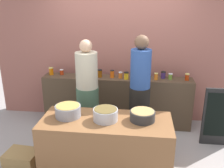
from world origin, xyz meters
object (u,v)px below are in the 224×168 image
preserve_jar_1 (62,72)px  cook_with_tongs (88,96)px  preserve_jar_9 (163,75)px  cook_in_cap (140,96)px  preserve_jar_4 (100,73)px  preserve_jar_10 (170,76)px  bread_crate (22,159)px  preserve_jar_0 (51,71)px  preserve_jar_8 (156,76)px  cooking_pot_center (106,114)px  preserve_jar_7 (126,76)px  cooking_pot_left (68,111)px  preserve_jar_3 (90,73)px  preserve_jar_6 (120,75)px  chalkboard_sign (218,117)px  preserve_jar_11 (187,77)px  cooking_pot_right (142,116)px  preserve_jar_2 (82,73)px  preserve_jar_5 (112,74)px

preserve_jar_1 → cook_with_tongs: bearing=-46.2°
preserve_jar_9 → cook_in_cap: (-0.40, -0.67, -0.16)m
preserve_jar_4 → cook_in_cap: (0.73, -0.60, -0.17)m
preserve_jar_10 → bread_crate: bearing=-146.0°
preserve_jar_0 → preserve_jar_8: (1.92, -0.07, -0.01)m
preserve_jar_9 → cooking_pot_center: preserve_jar_9 is taller
cook_with_tongs → preserve_jar_9: bearing=27.8°
preserve_jar_7 → cooking_pot_left: 1.46m
preserve_jar_0 → bread_crate: bearing=-88.9°
preserve_jar_8 → bread_crate: preserve_jar_8 is taller
preserve_jar_3 → preserve_jar_10: bearing=0.8°
preserve_jar_9 → preserve_jar_8: bearing=-141.8°
cooking_pot_center → preserve_jar_0: bearing=130.7°
preserve_jar_6 → chalkboard_sign: preserve_jar_6 is taller
preserve_jar_10 → cooking_pot_center: preserve_jar_10 is taller
chalkboard_sign → preserve_jar_4: bearing=165.1°
preserve_jar_6 → preserve_jar_11: 1.16m
preserve_jar_11 → bread_crate: bearing=-149.6°
preserve_jar_3 → cook_in_cap: cook_in_cap is taller
cook_in_cap → bread_crate: (-1.63, -0.83, -0.71)m
preserve_jar_6 → preserve_jar_8: 0.63m
preserve_jar_6 → cook_in_cap: (0.35, -0.58, -0.16)m
preserve_jar_3 → cook_with_tongs: size_ratio=0.09×
cook_with_tongs → cooking_pot_center: bearing=-62.9°
preserve_jar_0 → cook_with_tongs: (0.82, -0.62, -0.22)m
cooking_pot_right → cook_in_cap: (-0.05, 0.74, -0.03)m
preserve_jar_6 → preserve_jar_2: bearing=177.0°
preserve_jar_3 → preserve_jar_7: 0.67m
preserve_jar_2 → preserve_jar_8: 1.33m
cook_in_cap → bread_crate: bearing=-153.0°
preserve_jar_9 → preserve_jar_3: bearing=-177.1°
bread_crate → cooking_pot_center: bearing=1.7°
preserve_jar_5 → cooking_pot_center: (0.08, -1.39, -0.12)m
preserve_jar_0 → preserve_jar_11: preserve_jar_0 is taller
preserve_jar_5 → preserve_jar_3: bearing=179.5°
chalkboard_sign → preserve_jar_10: bearing=142.6°
preserve_jar_2 → preserve_jar_3: preserve_jar_3 is taller
cooking_pot_left → cooking_pot_right: 0.98m
preserve_jar_9 → preserve_jar_11: 0.41m
preserve_jar_5 → cook_with_tongs: size_ratio=0.08×
cooking_pot_center → cook_in_cap: size_ratio=0.18×
preserve_jar_1 → bread_crate: bearing=-96.3°
preserve_jar_0 → preserve_jar_3: preserve_jar_3 is taller
preserve_jar_3 → preserve_jar_7: size_ratio=1.10×
preserve_jar_0 → cooking_pot_right: size_ratio=0.43×
preserve_jar_9 → preserve_jar_10: 0.13m
preserve_jar_4 → cook_in_cap: 0.96m
preserve_jar_6 → bread_crate: (-1.27, -1.41, -0.86)m
preserve_jar_1 → cooking_pot_right: (1.51, -1.41, -0.12)m
cooking_pot_left → preserve_jar_4: bearing=81.4°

